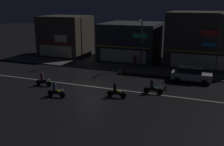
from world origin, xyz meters
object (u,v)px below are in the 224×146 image
(parked_car_near_kerb, at_px, (191,74))
(traffic_cone, at_px, (121,72))
(streetlamp_west, at_px, (81,37))
(motorcycle_lead, at_px, (56,91))
(motorcycle_trailing_far, at_px, (116,91))
(streetlamp_east, at_px, (219,40))
(motorcycle_opposite_lane, at_px, (43,80))
(motorcycle_following, at_px, (153,88))
(pedestrian_on_sidewalk, at_px, (135,61))
(streetlamp_mid, at_px, (141,40))

(parked_car_near_kerb, xyz_separation_m, traffic_cone, (-8.36, 0.30, -0.59))
(streetlamp_west, relative_size, motorcycle_lead, 3.43)
(streetlamp_west, xyz_separation_m, motorcycle_trailing_far, (9.14, -10.60, -3.39))
(streetlamp_east, bearing_deg, traffic_cone, -169.12)
(motorcycle_opposite_lane, xyz_separation_m, motorcycle_trailing_far, (8.44, -0.52, 0.00))
(motorcycle_following, distance_m, motorcycle_opposite_lane, 11.53)
(streetlamp_west, height_order, motorcycle_trailing_far, streetlamp_west)
(streetlamp_west, bearing_deg, pedestrian_on_sidewalk, 6.92)
(pedestrian_on_sidewalk, height_order, motorcycle_trailing_far, pedestrian_on_sidewalk)
(streetlamp_west, bearing_deg, motorcycle_opposite_lane, -86.01)
(streetlamp_mid, xyz_separation_m, parked_car_near_kerb, (6.63, -3.14, -3.13))
(streetlamp_mid, bearing_deg, motorcycle_following, -67.87)
(streetlamp_west, relative_size, motorcycle_opposite_lane, 3.43)
(streetlamp_west, bearing_deg, parked_car_near_kerb, -10.80)
(traffic_cone, bearing_deg, streetlamp_east, 10.88)
(traffic_cone, bearing_deg, motorcycle_lead, -107.20)
(streetlamp_mid, height_order, pedestrian_on_sidewalk, streetlamp_mid)
(motorcycle_trailing_far, bearing_deg, motorcycle_following, -143.96)
(streetlamp_mid, xyz_separation_m, motorcycle_following, (3.50, -8.61, -3.37))
(motorcycle_trailing_far, bearing_deg, pedestrian_on_sidewalk, -83.42)
(streetlamp_west, relative_size, motorcycle_following, 3.43)
(streetlamp_east, relative_size, parked_car_near_kerb, 1.73)
(streetlamp_mid, distance_m, motorcycle_opposite_lane, 13.42)
(streetlamp_west, height_order, parked_car_near_kerb, streetlamp_west)
(motorcycle_trailing_far, bearing_deg, motorcycle_opposite_lane, -4.38)
(motorcycle_following, height_order, traffic_cone, motorcycle_following)
(motorcycle_opposite_lane, bearing_deg, streetlamp_mid, -119.25)
(streetlamp_mid, xyz_separation_m, motorcycle_lead, (-4.78, -12.70, -3.37))
(streetlamp_east, bearing_deg, motorcycle_lead, -139.43)
(parked_car_near_kerb, bearing_deg, streetlamp_mid, 154.69)
(motorcycle_following, bearing_deg, motorcycle_opposite_lane, -175.09)
(streetlamp_east, xyz_separation_m, pedestrian_on_sidewalk, (-10.17, 1.43, -3.56))
(parked_car_near_kerb, relative_size, motorcycle_following, 2.26)
(streetlamp_west, bearing_deg, motorcycle_lead, -72.99)
(streetlamp_east, bearing_deg, motorcycle_trailing_far, -130.61)
(motorcycle_lead, distance_m, traffic_cone, 10.34)
(streetlamp_east, height_order, motorcycle_following, streetlamp_east)
(streetlamp_mid, distance_m, motorcycle_following, 9.88)
(motorcycle_following, relative_size, traffic_cone, 3.45)
(motorcycle_following, bearing_deg, traffic_cone, 128.56)
(motorcycle_lead, bearing_deg, pedestrian_on_sidewalk, -97.96)
(motorcycle_lead, distance_m, motorcycle_following, 9.24)
(streetlamp_mid, relative_size, pedestrian_on_sidewalk, 3.66)
(pedestrian_on_sidewalk, distance_m, motorcycle_trailing_far, 11.63)
(pedestrian_on_sidewalk, xyz_separation_m, motorcycle_following, (4.47, -9.30, -0.32))
(streetlamp_west, xyz_separation_m, traffic_cone, (6.87, -2.61, -3.75))
(streetlamp_mid, height_order, streetlamp_east, streetlamp_east)
(parked_car_near_kerb, xyz_separation_m, motorcycle_lead, (-11.41, -9.57, -0.24))
(pedestrian_on_sidewalk, relative_size, parked_car_near_kerb, 0.41)
(streetlamp_east, height_order, parked_car_near_kerb, streetlamp_east)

